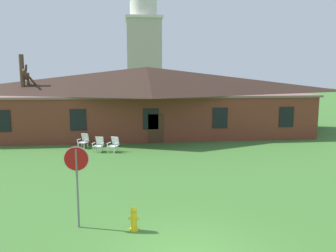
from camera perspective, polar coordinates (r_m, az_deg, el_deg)
brick_building at (r=29.76m, az=-3.47°, el=4.42°), size 26.34×10.40×5.52m
dome_tower at (r=51.46m, az=-3.97°, el=12.47°), size 5.18×5.18×18.51m
stop_sign at (r=11.61m, az=-14.71°, el=-7.01°), size 0.80×0.10×2.70m
lawn_chair_by_porch at (r=24.17m, az=-13.61°, el=-2.32°), size 0.80×0.84×0.96m
lawn_chair_near_door at (r=22.77m, az=-11.26°, el=-2.92°), size 0.75×0.80×0.96m
lawn_chair_left_end at (r=22.60m, az=-8.85°, el=-2.94°), size 0.82×0.86×0.96m
bare_tree_beside_building at (r=29.40m, az=-22.44°, el=4.97°), size 1.30×1.72×6.42m
fire_hydrant at (r=11.57m, az=-5.61°, el=-14.96°), size 0.36×0.28×0.79m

